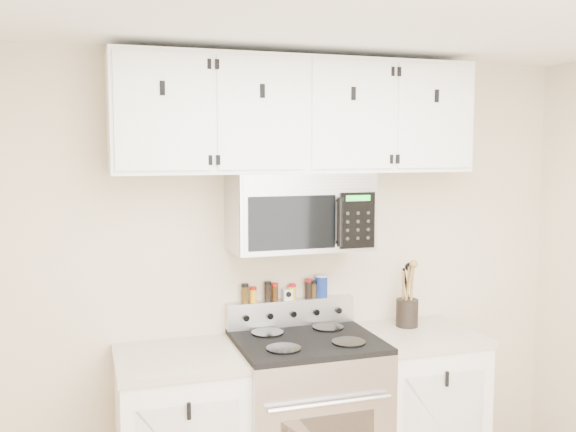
# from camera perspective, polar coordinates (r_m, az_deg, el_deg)

# --- Properties ---
(back_wall) EXTENTS (3.50, 0.01, 2.50)m
(back_wall) POSITION_cam_1_polar(r_m,az_deg,el_deg) (3.75, 0.08, -5.08)
(back_wall) COLOR #C2B091
(back_wall) RESTS_ON floor
(range) EXTENTS (0.76, 0.65, 1.10)m
(range) POSITION_cam_1_polar(r_m,az_deg,el_deg) (3.69, 1.66, -17.69)
(range) COLOR #B7B7BA
(range) RESTS_ON floor
(base_cabinet_right) EXTENTS (0.64, 0.62, 0.92)m
(base_cabinet_right) POSITION_cam_1_polar(r_m,az_deg,el_deg) (3.99, 11.34, -16.37)
(base_cabinet_right) COLOR white
(base_cabinet_right) RESTS_ON floor
(microwave) EXTENTS (0.76, 0.44, 0.42)m
(microwave) POSITION_cam_1_polar(r_m,az_deg,el_deg) (3.52, 1.04, 0.44)
(microwave) COLOR #9E9EA3
(microwave) RESTS_ON back_wall
(upper_cabinets) EXTENTS (2.00, 0.35, 0.62)m
(upper_cabinets) POSITION_cam_1_polar(r_m,az_deg,el_deg) (3.53, 0.91, 8.91)
(upper_cabinets) COLOR white
(upper_cabinets) RESTS_ON back_wall
(utensil_crock) EXTENTS (0.13, 0.13, 0.38)m
(utensil_crock) POSITION_cam_1_polar(r_m,az_deg,el_deg) (3.91, 10.54, -8.26)
(utensil_crock) COLOR black
(utensil_crock) RESTS_ON base_cabinet_right
(kitchen_timer) EXTENTS (0.06, 0.05, 0.06)m
(kitchen_timer) POSITION_cam_1_polar(r_m,az_deg,el_deg) (3.74, -0.06, -6.98)
(kitchen_timer) COLOR white
(kitchen_timer) RESTS_ON range
(salt_canister) EXTENTS (0.07, 0.07, 0.13)m
(salt_canister) POSITION_cam_1_polar(r_m,az_deg,el_deg) (3.80, 2.98, -6.24)
(salt_canister) COLOR navy
(salt_canister) RESTS_ON range
(spice_jar_0) EXTENTS (0.04, 0.04, 0.11)m
(spice_jar_0) POSITION_cam_1_polar(r_m,az_deg,el_deg) (3.67, -3.85, -6.87)
(spice_jar_0) COLOR #433010
(spice_jar_0) RESTS_ON range
(spice_jar_1) EXTENTS (0.04, 0.04, 0.09)m
(spice_jar_1) POSITION_cam_1_polar(r_m,az_deg,el_deg) (3.68, -3.11, -6.98)
(spice_jar_1) COLOR #F1A41C
(spice_jar_1) RESTS_ON range
(spice_jar_2) EXTENTS (0.04, 0.04, 0.11)m
(spice_jar_2) POSITION_cam_1_polar(r_m,az_deg,el_deg) (3.70, -1.81, -6.70)
(spice_jar_2) COLOR black
(spice_jar_2) RESTS_ON range
(spice_jar_3) EXTENTS (0.04, 0.04, 0.10)m
(spice_jar_3) POSITION_cam_1_polar(r_m,az_deg,el_deg) (3.71, -1.17, -6.75)
(spice_jar_3) COLOR #39200D
(spice_jar_3) RESTS_ON range
(spice_jar_4) EXTENTS (0.04, 0.04, 0.09)m
(spice_jar_4) POSITION_cam_1_polar(r_m,az_deg,el_deg) (3.74, 0.37, -6.73)
(spice_jar_4) COLOR gold
(spice_jar_4) RESTS_ON range
(spice_jar_5) EXTENTS (0.04, 0.04, 0.11)m
(spice_jar_5) POSITION_cam_1_polar(r_m,az_deg,el_deg) (3.77, 1.84, -6.45)
(spice_jar_5) COLOR black
(spice_jar_5) RESTS_ON range
(spice_jar_6) EXTENTS (0.04, 0.04, 0.10)m
(spice_jar_6) POSITION_cam_1_polar(r_m,az_deg,el_deg) (3.79, 2.29, -6.53)
(spice_jar_6) COLOR #442D10
(spice_jar_6) RESTS_ON range
(spice_jar_7) EXTENTS (0.04, 0.04, 0.10)m
(spice_jar_7) POSITION_cam_1_polar(r_m,az_deg,el_deg) (3.80, 2.86, -6.46)
(spice_jar_7) COLOR gold
(spice_jar_7) RESTS_ON range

